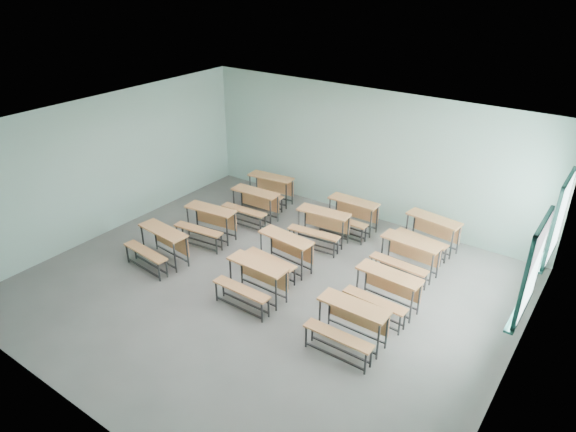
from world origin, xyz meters
name	(u,v)px	position (x,y,z in m)	size (l,w,h in m)	color
room	(269,216)	(0.08, 0.03, 1.60)	(9.04, 8.04, 3.24)	slate
desk_unit_r0c0	(160,242)	(-2.39, -0.55, 0.51)	(1.28, 0.92, 0.75)	#C67E47
desk_unit_r0c1	(254,277)	(0.06, -0.43, 0.51)	(1.21, 0.82, 0.75)	#C67E47
desk_unit_r0c2	(350,320)	(2.16, -0.52, 0.51)	(1.21, 0.81, 0.75)	#C67E47
desk_unit_r1c0	(208,220)	(-2.26, 0.79, 0.51)	(1.29, 0.94, 0.75)	#C67E47
desk_unit_r1c1	(283,249)	(-0.11, 0.71, 0.51)	(1.27, 0.90, 0.75)	#C67E47
desk_unit_r1c2	(385,287)	(2.22, 0.68, 0.51)	(1.24, 0.86, 0.75)	#C67E47
desk_unit_r2c0	(253,202)	(-2.04, 2.13, 0.51)	(1.24, 0.87, 0.75)	#C67E47
desk_unit_r2c1	(321,223)	(-0.07, 2.15, 0.51)	(1.28, 0.92, 0.75)	#C67E47
desk_unit_r2c2	(408,253)	(2.06, 2.04, 0.51)	(1.25, 0.87, 0.75)	#C67E47
desk_unit_r3c0	(269,186)	(-2.29, 3.11, 0.51)	(1.28, 0.93, 0.75)	#C67E47
desk_unit_r3c1	(351,211)	(0.19, 3.05, 0.51)	(1.20, 0.81, 0.75)	#C67E47
desk_unit_r3c2	(430,230)	(2.05, 3.27, 0.51)	(1.30, 0.96, 0.75)	#C67E47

